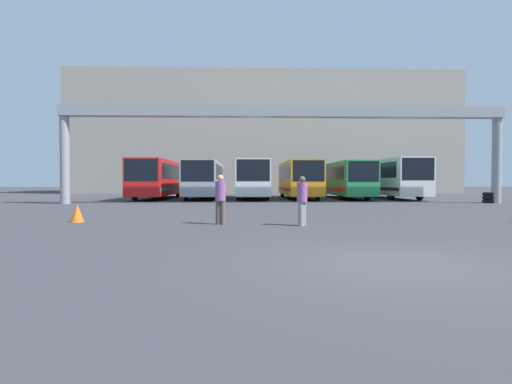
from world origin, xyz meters
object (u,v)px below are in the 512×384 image
Objects in this scene: bus_slot_5 at (392,176)px; traffic_cone at (77,213)px; bus_slot_4 at (344,178)px; tire_stack at (491,198)px; pedestrian_near_right at (302,199)px; bus_slot_0 at (158,177)px; bus_slot_3 at (299,178)px; pedestrian_far_center at (220,198)px; bus_slot_2 at (252,177)px; bus_slot_1 at (205,178)px.

bus_slot_5 is 15.98× the size of traffic_cone.
bus_slot_5 is (3.99, -0.51, 0.13)m from bus_slot_4.
tire_stack reaches higher than traffic_cone.
bus_slot_4 reaches higher than pedestrian_near_right.
bus_slot_4 is (15.96, -0.10, -0.07)m from bus_slot_0.
bus_slot_0 is at bearing -118.47° from pedestrian_near_right.
pedestrian_far_center is at bearing -105.09° from bus_slot_3.
tire_stack is (22.81, 12.07, 0.04)m from traffic_cone.
bus_slot_2 is at bearing 71.00° from traffic_cone.
bus_slot_0 is 7.03× the size of pedestrian_near_right.
bus_slot_2 is 7.98m from bus_slot_4.
pedestrian_far_center is (-1.46, -20.31, -0.91)m from bus_slot_2.
bus_slot_3 is at bearing -93.16° from pedestrian_far_center.
traffic_cone is at bearing 1.98° from pedestrian_far_center.
traffic_cone is at bearing -134.23° from bus_slot_5.
traffic_cone is at bearing -98.00° from bus_slot_1.
bus_slot_2 is at bearing -2.66° from bus_slot_0.
pedestrian_far_center reaches higher than traffic_cone.
bus_slot_4 is at bearing 5.32° from bus_slot_3.
bus_slot_1 is 11.98m from bus_slot_4.
bus_slot_5 reaches higher than bus_slot_2.
bus_slot_5 is at bearing -1.02° from bus_slot_3.
bus_slot_2 is at bearing -138.55° from pedestrian_near_right.
pedestrian_far_center is (-9.44, -20.58, -0.86)m from bus_slot_4.
bus_slot_3 is 20.93m from pedestrian_near_right.
pedestrian_far_center is (-13.43, -20.07, -0.99)m from bus_slot_5.
bus_slot_3 is (7.98, 0.16, 0.00)m from bus_slot_1.
bus_slot_3 reaches higher than tire_stack.
bus_slot_0 reaches higher than pedestrian_near_right.
bus_slot_0 is 25.35m from tire_stack.
bus_slot_3 is at bearing -2.24° from bus_slot_0.
bus_slot_3 reaches higher than pedestrian_far_center.
bus_slot_4 is 22.16m from pedestrian_near_right.
bus_slot_1 is 20.22m from pedestrian_far_center.
tire_stack is at bearing -59.53° from bus_slot_5.
bus_slot_2 is 11.97m from bus_slot_5.
pedestrian_near_right is (-6.71, -21.10, -0.88)m from bus_slot_4.
bus_slot_5 is (19.94, -0.61, 0.06)m from bus_slot_0.
bus_slot_3 is at bearing -1.41° from bus_slot_2.
tire_stack is at bearing -19.33° from bus_slot_1.
bus_slot_4 is (7.98, 0.27, -0.06)m from bus_slot_2.
bus_slot_0 is at bearing 177.34° from bus_slot_2.
tire_stack is at bearing -17.69° from bus_slot_0.
traffic_cone is (-2.69, -19.13, -1.46)m from bus_slot_1.
bus_slot_3 is 1.03× the size of bus_slot_5.
bus_slot_3 is 10.21× the size of tire_stack.
bus_slot_1 is 4.00m from bus_slot_2.
bus_slot_3 is (3.99, -0.10, -0.03)m from bus_slot_2.
bus_slot_2 is at bearing 3.75° from bus_slot_1.
pedestrian_far_center is at bearing -143.57° from tire_stack.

